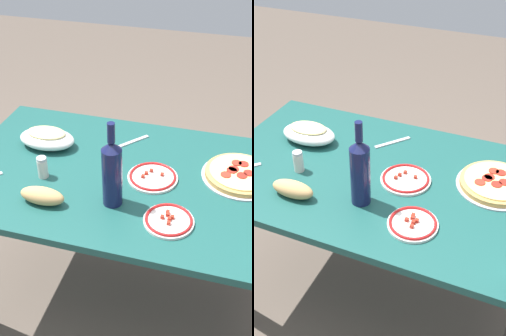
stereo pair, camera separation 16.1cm
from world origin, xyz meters
TOP-DOWN VIEW (x-y plane):
  - ground_plane at (0.00, 0.00)m, footprint 8.00×8.00m
  - dining_table at (0.00, 0.00)m, footprint 1.33×0.81m
  - pepperoni_pizza at (0.43, 0.10)m, footprint 0.29×0.29m
  - baked_pasta_dish at (-0.38, 0.10)m, footprint 0.24×0.15m
  - wine_bottle at (-0.00, -0.17)m, footprint 0.07×0.07m
  - side_plate_near at (0.21, -0.22)m, footprint 0.17×0.17m
  - side_plate_far at (0.11, 0.00)m, footprint 0.19×0.19m
  - bread_loaf at (-0.24, -0.24)m, footprint 0.16×0.07m
  - spice_shaker at (-0.30, -0.10)m, footprint 0.04×0.04m
  - fork_left at (-0.04, 0.23)m, footprint 0.12×0.14m

SIDE VIEW (x-z plane):
  - ground_plane at x=0.00m, z-range 0.00..0.00m
  - dining_table at x=0.00m, z-range 0.24..0.96m
  - fork_left at x=-0.04m, z-range 0.72..0.72m
  - side_plate_far at x=0.11m, z-range 0.72..0.74m
  - side_plate_near at x=0.21m, z-range 0.72..0.74m
  - pepperoni_pizza at x=0.43m, z-range 0.72..0.75m
  - bread_loaf at x=-0.24m, z-range 0.72..0.78m
  - baked_pasta_dish at x=-0.38m, z-range 0.72..0.80m
  - spice_shaker at x=-0.30m, z-range 0.72..0.81m
  - wine_bottle at x=0.00m, z-range 0.69..1.01m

